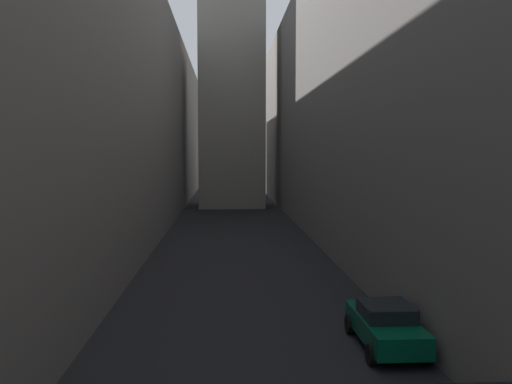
{
  "coord_description": "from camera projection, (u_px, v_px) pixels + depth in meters",
  "views": [
    {
      "loc": [
        -0.83,
        6.7,
        6.38
      ],
      "look_at": [
        0.0,
        21.15,
        5.33
      ],
      "focal_mm": 38.27,
      "sensor_mm": 36.0,
      "label": 1
    }
  ],
  "objects": [
    {
      "name": "building_block_right",
      "position": [
        370.0,
        101.0,
        43.48
      ],
      "size": [
        10.48,
        108.0,
        20.92
      ],
      "primitive_type": "cube",
      "color": "slate",
      "rests_on": "ground"
    },
    {
      "name": "ground_plane",
      "position": [
        236.0,
        236.0,
        41.63
      ],
      "size": [
        264.0,
        264.0,
        0.0
      ],
      "primitive_type": "plane",
      "color": "black"
    },
    {
      "name": "building_block_left",
      "position": [
        63.0,
        112.0,
        42.18
      ],
      "size": [
        15.58,
        108.0,
        18.99
      ],
      "primitive_type": "cube",
      "color": "slate",
      "rests_on": "ground"
    },
    {
      "name": "parked_car_right_far",
      "position": [
        386.0,
        325.0,
        17.79
      ],
      "size": [
        1.93,
        4.26,
        1.48
      ],
      "rotation": [
        0.0,
        0.0,
        1.57
      ],
      "color": "#05472D",
      "rests_on": "ground"
    }
  ]
}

